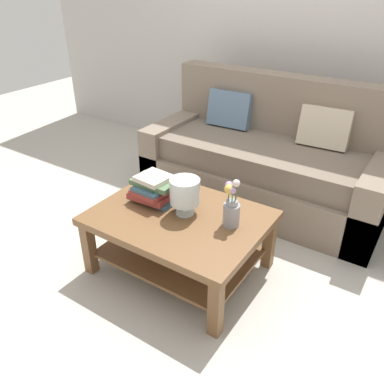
% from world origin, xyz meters
% --- Properties ---
extents(ground_plane, '(10.00, 10.00, 0.00)m').
position_xyz_m(ground_plane, '(0.00, 0.00, 0.00)').
color(ground_plane, '#B7B2A8').
extents(back_wall, '(6.40, 0.12, 2.70)m').
position_xyz_m(back_wall, '(0.00, 1.65, 1.35)').
color(back_wall, '#BCB7B2').
rests_on(back_wall, ground).
extents(couch, '(2.05, 0.90, 1.06)m').
position_xyz_m(couch, '(0.11, 0.82, 0.36)').
color(couch, '#7A6B5B').
rests_on(couch, ground).
extents(coffee_table, '(1.10, 0.84, 0.44)m').
position_xyz_m(coffee_table, '(0.03, -0.41, 0.32)').
color(coffee_table, brown).
rests_on(coffee_table, ground).
extents(book_stack_main, '(0.31, 0.25, 0.19)m').
position_xyz_m(book_stack_main, '(-0.22, -0.36, 0.53)').
color(book_stack_main, '#3D6075').
rests_on(book_stack_main, coffee_table).
extents(glass_hurricane_vase, '(0.20, 0.20, 0.25)m').
position_xyz_m(glass_hurricane_vase, '(0.05, -0.37, 0.60)').
color(glass_hurricane_vase, silver).
rests_on(glass_hurricane_vase, coffee_table).
extents(flower_pitcher, '(0.11, 0.11, 0.32)m').
position_xyz_m(flower_pitcher, '(0.37, -0.33, 0.57)').
color(flower_pitcher, gray).
rests_on(flower_pitcher, coffee_table).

